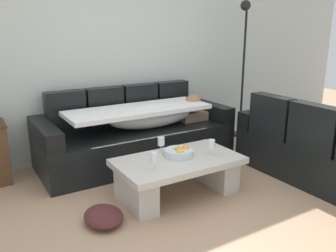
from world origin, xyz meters
TOP-DOWN VIEW (x-y plane):
  - ground_plane at (0.00, 0.00)m, footprint 14.00×14.00m
  - back_wall at (0.00, 2.15)m, footprint 9.00×0.10m
  - couch_along_wall at (0.26, 1.62)m, footprint 2.31×0.92m
  - couch_near_window at (1.72, -0.00)m, footprint 0.92×2.01m
  - coffee_table at (0.16, 0.57)m, footprint 1.20×0.68m
  - fruit_bowl at (0.20, 0.61)m, footprint 0.28×0.28m
  - wine_glass_near_left at (-0.18, 0.43)m, footprint 0.07×0.07m
  - wine_glass_near_right at (0.47, 0.46)m, footprint 0.07×0.07m
  - wine_glass_far_back at (0.10, 0.78)m, footprint 0.07×0.07m
  - floor_lamp at (2.01, 1.72)m, footprint 0.33×0.31m
  - crumpled_garment at (-0.66, 0.45)m, footprint 0.33×0.41m

SIDE VIEW (x-z plane):
  - ground_plane at x=0.00m, z-range 0.00..0.00m
  - crumpled_garment at x=-0.66m, z-range 0.00..0.12m
  - coffee_table at x=0.16m, z-range 0.05..0.43m
  - couch_along_wall at x=0.26m, z-range -0.11..0.77m
  - couch_near_window at x=1.72m, z-range -0.10..0.78m
  - fruit_bowl at x=0.20m, z-range 0.37..0.47m
  - wine_glass_near_left at x=-0.18m, z-range 0.41..0.58m
  - wine_glass_near_right at x=0.47m, z-range 0.41..0.58m
  - wine_glass_far_back at x=0.10m, z-range 0.41..0.58m
  - floor_lamp at x=2.01m, z-range 0.14..2.09m
  - back_wall at x=0.00m, z-range 0.00..2.70m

